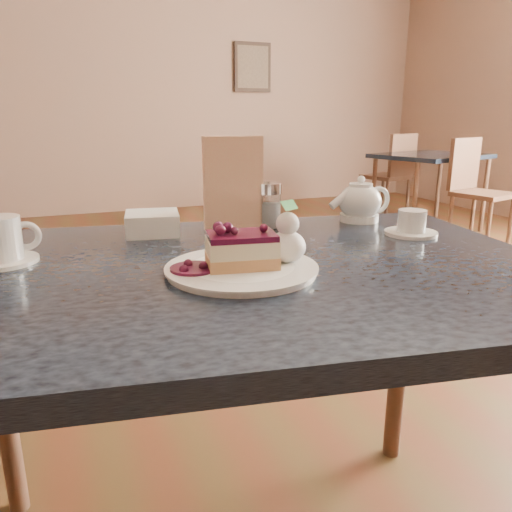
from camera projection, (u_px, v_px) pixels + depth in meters
name	position (u px, v px, depth m)	size (l,w,h in m)	color
main_table	(237.00, 304.00, 0.99)	(1.38, 1.04, 0.78)	#222D3F
dessert_plate	(242.00, 269.00, 0.92)	(0.27, 0.27, 0.01)	white
cheesecake_slice	(242.00, 250.00, 0.91)	(0.14, 0.11, 0.06)	tan
whipped_cream	(287.00, 246.00, 0.93)	(0.07, 0.07, 0.06)	white
berry_sauce	(193.00, 269.00, 0.89)	(0.08, 0.08, 0.01)	#350D1D
coffee_set	(1.00, 242.00, 0.97)	(0.15, 0.14, 0.09)	white
tea_set	(369.00, 207.00, 1.32)	(0.20, 0.30, 0.11)	white
menu_card	(233.00, 184.00, 1.23)	(0.15, 0.03, 0.23)	beige
sugar_shaker	(269.00, 205.00, 1.26)	(0.06, 0.06, 0.12)	white
napkin_stack	(152.00, 223.00, 1.21)	(0.13, 0.13, 0.05)	white
bg_table_far_right	(425.00, 222.00, 4.82)	(1.11, 1.73, 1.15)	#222D3F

